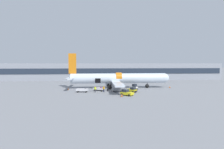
# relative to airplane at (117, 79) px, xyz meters

# --- Properties ---
(ground_plane) EXTENTS (500.00, 500.00, 0.00)m
(ground_plane) POSITION_rel_airplane_xyz_m (-0.06, -5.58, -3.00)
(ground_plane) COLOR gray
(terminal_strip) EXTENTS (108.55, 8.47, 7.93)m
(terminal_strip) POSITION_rel_airplane_xyz_m (-0.06, 29.25, 0.97)
(terminal_strip) COLOR gray
(terminal_strip) RESTS_ON ground_plane
(airplane) EXTENTS (33.58, 26.87, 11.08)m
(airplane) POSITION_rel_airplane_xyz_m (0.00, 0.00, 0.00)
(airplane) COLOR silver
(airplane) RESTS_ON ground_plane
(baggage_tug_lead) EXTENTS (2.65, 2.38, 1.79)m
(baggage_tug_lead) POSITION_rel_airplane_xyz_m (4.64, -4.02, -2.27)
(baggage_tug_lead) COLOR silver
(baggage_tug_lead) RESTS_ON ground_plane
(baggage_tug_mid) EXTENTS (3.38, 3.23, 1.51)m
(baggage_tug_mid) POSITION_rel_airplane_xyz_m (1.03, -12.56, -2.34)
(baggage_tug_mid) COLOR yellow
(baggage_tug_mid) RESTS_ON ground_plane
(baggage_tug_rear) EXTENTS (2.94, 3.11, 1.46)m
(baggage_tug_rear) POSITION_rel_airplane_xyz_m (3.28, -7.94, -2.37)
(baggage_tug_rear) COLOR yellow
(baggage_tug_rear) RESTS_ON ground_plane
(baggage_cart_loading) EXTENTS (4.09, 2.87, 1.04)m
(baggage_cart_loading) POSITION_rel_airplane_xyz_m (-5.76, -4.69, -2.53)
(baggage_cart_loading) COLOR silver
(baggage_cart_loading) RESTS_ON ground_plane
(baggage_cart_queued) EXTENTS (4.19, 2.00, 1.01)m
(baggage_cart_queued) POSITION_rel_airplane_xyz_m (-10.36, -6.82, -2.52)
(baggage_cart_queued) COLOR silver
(baggage_cart_queued) RESTS_ON ground_plane
(ground_crew_loader_a) EXTENTS (0.56, 0.56, 1.75)m
(ground_crew_loader_a) POSITION_rel_airplane_xyz_m (-4.51, -7.07, -2.08)
(ground_crew_loader_a) COLOR #1E2338
(ground_crew_loader_a) RESTS_ON ground_plane
(ground_crew_loader_b) EXTENTS (0.59, 0.48, 1.70)m
(ground_crew_loader_b) POSITION_rel_airplane_xyz_m (-6.89, -7.26, -2.11)
(ground_crew_loader_b) COLOR #2D2D33
(ground_crew_loader_b) RESTS_ON ground_plane
(ground_crew_driver) EXTENTS (0.58, 0.49, 1.67)m
(ground_crew_driver) POSITION_rel_airplane_xyz_m (-1.37, -3.86, -2.12)
(ground_crew_driver) COLOR #2D2D33
(ground_crew_driver) RESTS_ON ground_plane
(suitcase_on_tarmac_upright) EXTENTS (0.45, 0.41, 0.77)m
(suitcase_on_tarmac_upright) POSITION_rel_airplane_xyz_m (-3.35, -5.73, -2.67)
(suitcase_on_tarmac_upright) COLOR black
(suitcase_on_tarmac_upright) RESTS_ON ground_plane
(safety_cone_nose) EXTENTS (0.58, 0.58, 0.78)m
(safety_cone_nose) POSITION_rel_airplane_xyz_m (17.26, -0.50, -2.63)
(safety_cone_nose) COLOR black
(safety_cone_nose) RESTS_ON ground_plane
(safety_cone_engine_left) EXTENTS (0.63, 0.63, 0.65)m
(safety_cone_engine_left) POSITION_rel_airplane_xyz_m (-0.41, -14.09, -2.70)
(safety_cone_engine_left) COLOR black
(safety_cone_engine_left) RESTS_ON ground_plane
(safety_cone_wingtip) EXTENTS (0.45, 0.45, 0.79)m
(safety_cone_wingtip) POSITION_rel_airplane_xyz_m (1.64, -6.71, -2.63)
(safety_cone_wingtip) COLOR black
(safety_cone_wingtip) RESTS_ON ground_plane
(safety_cone_tail) EXTENTS (0.56, 0.56, 0.73)m
(safety_cone_tail) POSITION_rel_airplane_xyz_m (-15.13, -2.10, -2.66)
(safety_cone_tail) COLOR black
(safety_cone_tail) RESTS_ON ground_plane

